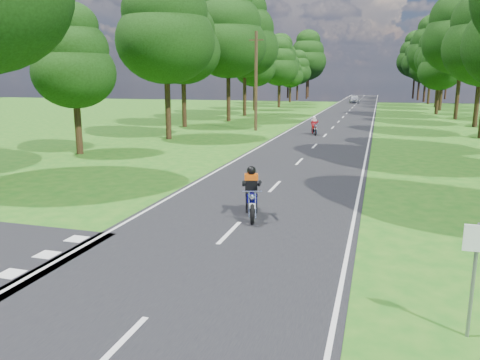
% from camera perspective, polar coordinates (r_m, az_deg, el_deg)
% --- Properties ---
extents(ground, '(160.00, 160.00, 0.00)m').
position_cam_1_polar(ground, '(11.50, -4.38, -9.55)').
color(ground, '#1D6116').
rests_on(ground, ground).
extents(main_road, '(7.00, 140.00, 0.02)m').
position_cam_1_polar(main_road, '(60.23, 12.88, 7.92)').
color(main_road, black).
rests_on(main_road, ground).
extents(road_markings, '(7.40, 140.00, 0.01)m').
position_cam_1_polar(road_markings, '(58.38, 12.62, 7.81)').
color(road_markings, silver).
rests_on(road_markings, main_road).
extents(treeline, '(40.00, 115.35, 14.78)m').
position_cam_1_polar(treeline, '(70.18, 14.99, 15.13)').
color(treeline, black).
rests_on(treeline, ground).
extents(telegraph_pole, '(1.20, 0.26, 8.00)m').
position_cam_1_polar(telegraph_pole, '(39.21, 1.96, 11.98)').
color(telegraph_pole, '#382616').
rests_on(telegraph_pole, ground).
extents(road_sign, '(0.45, 0.07, 2.00)m').
position_cam_1_polar(road_sign, '(8.63, 26.78, -8.91)').
color(road_sign, slate).
rests_on(road_sign, ground).
extents(rider_near_blue, '(1.16, 2.01, 1.59)m').
position_cam_1_polar(rider_near_blue, '(14.54, 1.40, -1.47)').
color(rider_near_blue, '#0E0B7D').
rests_on(rider_near_blue, main_road).
extents(rider_far_red, '(1.05, 1.81, 1.43)m').
position_cam_1_polar(rider_far_red, '(36.62, 9.03, 6.59)').
color(rider_far_red, '#AC0D0E').
rests_on(rider_far_red, main_road).
extents(distant_car, '(2.00, 4.17, 1.38)m').
position_cam_1_polar(distant_car, '(86.31, 13.76, 9.56)').
color(distant_car, silver).
rests_on(distant_car, main_road).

